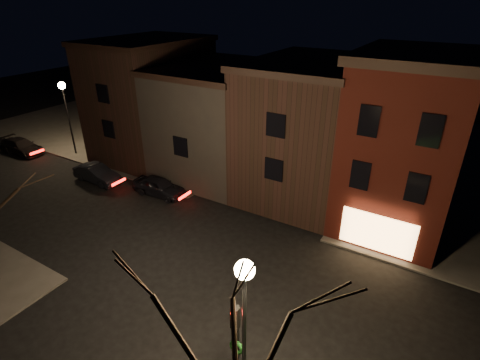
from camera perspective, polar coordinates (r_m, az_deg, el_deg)
name	(u,v)px	position (r m, az deg, el deg)	size (l,w,h in m)	color
ground	(203,259)	(21.44, -5.63, -11.94)	(120.00, 120.00, 0.00)	black
sidewalk_far_left	(168,115)	(46.92, -10.96, 9.76)	(30.00, 30.00, 0.12)	#2D2B28
corner_building	(405,143)	(24.13, 23.80, 5.15)	(6.50, 8.50, 10.50)	#3E100B
row_building_a	(307,129)	(26.69, 10.17, 7.68)	(7.30, 10.30, 9.40)	black
row_building_b	(221,119)	(30.05, -2.96, 9.20)	(7.80, 10.30, 8.40)	black
row_building_c	(152,98)	(34.30, -13.32, 12.06)	(7.30, 10.30, 9.90)	black
street_lamp_near	(244,300)	(11.65, 0.68, -17.75)	(0.60, 0.60, 6.48)	black
street_lamp_far	(64,99)	(36.15, -25.18, 11.16)	(0.60, 0.60, 6.48)	black
traffic_signal	(236,336)	(13.88, -0.56, -22.63)	(0.58, 0.38, 4.05)	black
parked_car_a	(159,186)	(27.91, -12.26, -0.94)	(1.62, 4.02, 1.37)	black
parked_car_b	(97,174)	(31.20, -20.95, 0.87)	(1.44, 4.13, 1.36)	black
parked_car_c	(22,146)	(39.97, -30.32, 4.45)	(1.86, 4.58, 1.33)	black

